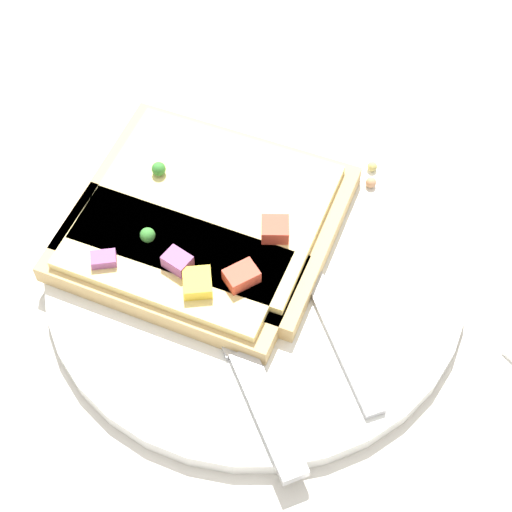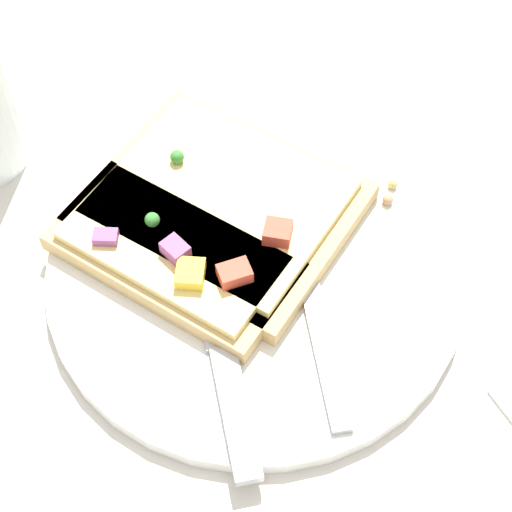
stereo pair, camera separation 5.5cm
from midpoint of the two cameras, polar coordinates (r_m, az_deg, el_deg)
name	(u,v)px [view 2 (the right image)]	position (r m, az deg, el deg)	size (l,w,h in m)	color
ground_plane	(256,275)	(0.57, 2.76, -1.45)	(4.00, 4.00, 0.00)	beige
plate	(256,270)	(0.56, 2.79, -1.12)	(0.27, 0.27, 0.01)	white
fork	(305,266)	(0.56, 6.08, -0.84)	(0.09, 0.20, 0.01)	#B7B7BC
knife	(220,337)	(0.53, 0.57, -5.63)	(0.09, 0.22, 0.01)	#B7B7BC
pizza_slice_main	(227,202)	(0.57, 0.80, 3.43)	(0.20, 0.21, 0.03)	tan
pizza_slice_corner	(174,254)	(0.55, -2.69, -0.10)	(0.14, 0.18, 0.03)	tan
crumb_scatter	(317,267)	(0.55, 6.90, -0.93)	(0.14, 0.06, 0.01)	tan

